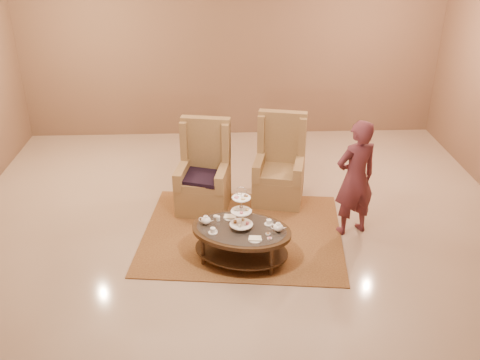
{
  "coord_description": "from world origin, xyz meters",
  "views": [
    {
      "loc": [
        -0.28,
        -6.12,
        4.01
      ],
      "look_at": [
        -0.0,
        0.2,
        0.83
      ],
      "focal_mm": 40.0,
      "sensor_mm": 36.0,
      "label": 1
    }
  ],
  "objects_px": {
    "tea_table": "(241,234)",
    "person": "(355,178)",
    "armchair_right": "(280,171)",
    "armchair_left": "(204,179)"
  },
  "relations": [
    {
      "from": "tea_table",
      "to": "armchair_left",
      "type": "height_order",
      "value": "armchair_left"
    },
    {
      "from": "tea_table",
      "to": "armchair_right",
      "type": "relative_size",
      "value": 1.09
    },
    {
      "from": "person",
      "to": "armchair_right",
      "type": "bearing_deg",
      "value": -67.88
    },
    {
      "from": "person",
      "to": "tea_table",
      "type": "bearing_deg",
      "value": 3.27
    },
    {
      "from": "armchair_left",
      "to": "tea_table",
      "type": "bearing_deg",
      "value": -61.12
    },
    {
      "from": "armchair_right",
      "to": "tea_table",
      "type": "bearing_deg",
      "value": -99.2
    },
    {
      "from": "tea_table",
      "to": "person",
      "type": "bearing_deg",
      "value": 39.56
    },
    {
      "from": "armchair_left",
      "to": "person",
      "type": "xyz_separation_m",
      "value": [
        2.04,
        -0.82,
        0.37
      ]
    },
    {
      "from": "armchair_left",
      "to": "armchair_right",
      "type": "distance_m",
      "value": 1.17
    },
    {
      "from": "tea_table",
      "to": "armchair_right",
      "type": "bearing_deg",
      "value": 85.78
    }
  ]
}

